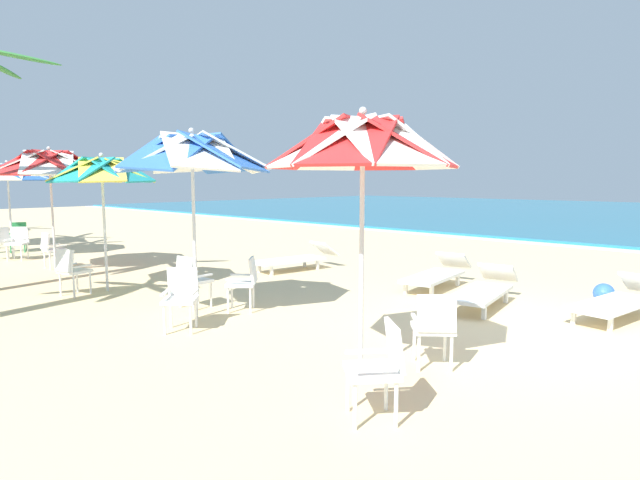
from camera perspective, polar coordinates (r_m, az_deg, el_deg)
ground_plane at (r=7.84m, az=20.80°, el=-9.28°), size 80.00×80.00×0.00m
beach_umbrella_0 at (r=5.32m, az=4.72°, el=10.17°), size 1.98×1.98×2.82m
plastic_chair_0 at (r=5.92m, az=12.46°, el=-9.14°), size 0.63×0.63×0.87m
plastic_chair_1 at (r=4.64m, az=6.57°, el=-13.47°), size 0.63×0.63×0.87m
beach_umbrella_1 at (r=7.91m, az=-13.93°, el=9.07°), size 2.34×2.34×2.85m
plastic_chair_2 at (r=8.71m, az=-13.96°, el=-4.11°), size 0.47×0.49×0.87m
plastic_chair_3 at (r=7.50m, az=-15.07°, el=-5.87°), size 0.63×0.63×0.87m
plastic_chair_4 at (r=8.38m, az=-8.27°, el=-4.40°), size 0.63×0.63×0.87m
beach_umbrella_2 at (r=10.44m, az=-22.91°, el=6.92°), size 1.99×1.99×2.59m
plastic_chair_5 at (r=10.38m, az=-25.72°, el=-2.87°), size 0.55×0.58×0.87m
beach_umbrella_3 at (r=13.25m, az=-27.66°, el=7.41°), size 2.59×2.59×2.84m
plastic_chair_6 at (r=13.80m, az=-27.49°, el=-0.77°), size 0.44×0.47×0.87m
beach_umbrella_4 at (r=16.35m, az=-31.21°, el=6.34°), size 2.40×2.40×2.62m
plastic_chair_8 at (r=17.47m, az=-30.32°, el=0.47°), size 0.60×0.58×0.87m
plastic_chair_9 at (r=15.74m, az=-30.33°, el=-0.10°), size 0.63×0.63×0.87m
sun_lounger_0 at (r=9.09m, az=30.09°, el=-5.76°), size 0.95×2.22×0.62m
sun_lounger_1 at (r=9.06m, az=17.61°, el=-5.20°), size 0.99×2.22×0.62m
sun_lounger_2 at (r=10.34m, az=12.79°, el=-3.62°), size 0.93×2.21×0.62m
sun_lounger_3 at (r=12.07m, az=-2.64°, el=-2.01°), size 0.92×2.21×0.62m
beach_ball at (r=10.07m, az=28.82°, el=-5.18°), size 0.35×0.35×0.35m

